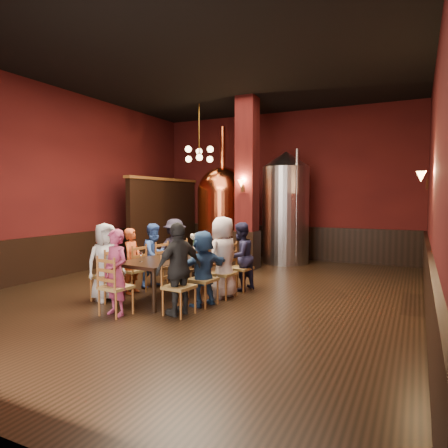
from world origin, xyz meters
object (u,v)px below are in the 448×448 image
at_px(person_2, 155,255).
at_px(person_0, 106,262).
at_px(copper_kettle, 223,213).
at_px(steel_vessel, 286,208).
at_px(dining_table, 177,260).
at_px(rose_vase, 195,239).
at_px(person_1, 132,261).

bearing_deg(person_2, person_0, -178.28).
bearing_deg(copper_kettle, person_2, -86.71).
bearing_deg(steel_vessel, dining_table, -99.04).
xyz_separation_m(dining_table, copper_kettle, (-1.02, 4.12, 0.75)).
xyz_separation_m(person_2, copper_kettle, (-0.21, 3.71, 0.77)).
bearing_deg(person_0, person_2, 16.91).
xyz_separation_m(person_2, rose_vase, (0.71, 0.49, 0.33)).
height_order(person_2, copper_kettle, copper_kettle).
distance_m(person_1, copper_kettle, 4.44).
relative_size(person_2, steel_vessel, 0.42).
bearing_deg(steel_vessel, person_2, -110.15).
relative_size(person_0, copper_kettle, 0.36).
relative_size(dining_table, rose_vase, 6.57).
relative_size(person_2, rose_vase, 3.54).
relative_size(copper_kettle, rose_vase, 10.41).
relative_size(person_0, rose_vase, 3.75).
height_order(dining_table, person_0, person_0).
bearing_deg(copper_kettle, rose_vase, -74.08).
xyz_separation_m(person_0, person_1, (0.07, 0.67, -0.07)).
relative_size(person_1, steel_vessel, 0.40).
bearing_deg(rose_vase, person_2, -145.31).
height_order(dining_table, person_1, person_1).
distance_m(dining_table, copper_kettle, 4.31).
relative_size(dining_table, person_1, 1.94).
bearing_deg(person_0, rose_vase, -2.14).
bearing_deg(dining_table, person_0, -130.36).
xyz_separation_m(dining_table, person_0, (-0.95, -0.91, 0.02)).
height_order(person_2, rose_vase, person_2).
xyz_separation_m(dining_table, person_1, (-0.88, -0.24, -0.04)).
bearing_deg(person_1, copper_kettle, -7.14).
xyz_separation_m(person_0, steel_vessel, (1.69, 5.55, 0.89)).
xyz_separation_m(steel_vessel, rose_vase, (-0.84, -3.73, -0.60)).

